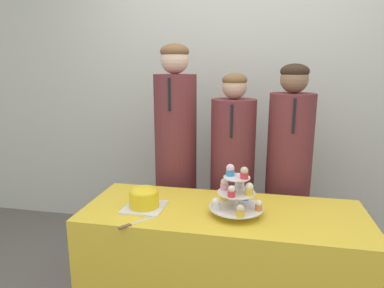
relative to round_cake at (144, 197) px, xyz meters
name	(u,v)px	position (x,y,z in m)	size (l,w,h in m)	color
wall_back	(241,83)	(0.44, 1.29, 0.58)	(9.00, 0.06, 2.70)	silver
table	(222,267)	(0.44, 0.06, -0.42)	(1.57, 0.61, 0.71)	yellow
round_cake	(144,197)	(0.00, 0.00, 0.00)	(0.22, 0.22, 0.13)	white
cake_knife	(132,224)	(0.01, -0.21, -0.06)	(0.16, 0.19, 0.01)	silver
cupcake_stand	(236,193)	(0.51, 0.02, 0.06)	(0.29, 0.29, 0.28)	silver
student_0	(176,164)	(0.02, 0.64, 0.02)	(0.30, 0.31, 1.64)	brown
student_1	(233,182)	(0.45, 0.64, -0.09)	(0.31, 0.32, 1.45)	brown
student_2	(288,180)	(0.83, 0.64, -0.05)	(0.30, 0.31, 1.51)	brown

